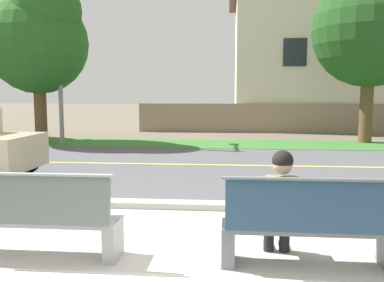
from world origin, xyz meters
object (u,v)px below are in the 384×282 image
object	(u,v)px
seated_person_olive	(281,202)
shade_tree_centre	(375,21)
streetlamp	(60,22)
bench_left	(37,219)
shade_tree_left	(40,36)
bench_right	(309,227)

from	to	relation	value
seated_person_olive	shade_tree_centre	bearing A→B (deg)	67.96
seated_person_olive	streetlamp	world-z (taller)	streetlamp
seated_person_olive	shade_tree_centre	world-z (taller)	shade_tree_centre
bench_left	shade_tree_left	distance (m)	12.32
shade_tree_left	bench_right	bearing A→B (deg)	-53.77
seated_person_olive	streetlamp	bearing A→B (deg)	122.70
bench_right	streetlamp	bearing A→B (deg)	123.34
bench_right	shade_tree_centre	distance (m)	13.28
bench_left	streetlamp	size ratio (longest dim) A/B	0.23
bench_left	seated_person_olive	world-z (taller)	seated_person_olive
bench_right	shade_tree_left	xyz separation A→B (m)	(-7.87, 10.74, 3.52)
streetlamp	bench_right	bearing A→B (deg)	-56.66
bench_right	streetlamp	size ratio (longest dim) A/B	0.23
streetlamp	shade_tree_centre	xyz separation A→B (m)	(11.51, 1.09, 0.04)
bench_right	seated_person_olive	bearing A→B (deg)	148.75
bench_left	shade_tree_left	bearing A→B (deg)	114.56
bench_left	bench_right	xyz separation A→B (m)	(2.96, 0.00, 0.00)
bench_left	streetlamp	distance (m)	12.19
bench_right	bench_left	bearing A→B (deg)	180.00
bench_left	shade_tree_centre	xyz separation A→B (m)	(7.40, 11.84, 4.06)
bench_right	seated_person_olive	distance (m)	0.40
bench_left	seated_person_olive	size ratio (longest dim) A/B	1.46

